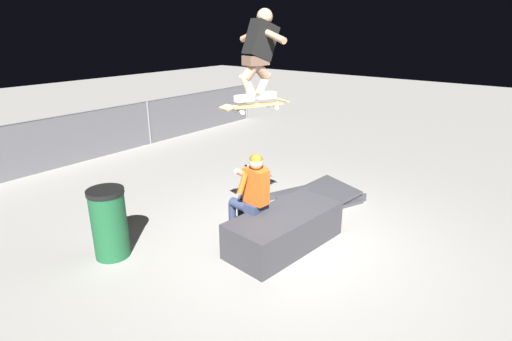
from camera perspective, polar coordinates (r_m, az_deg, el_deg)
The scene contains 8 objects.
ground_plane at distance 6.01m, azimuth 4.53°, elevation -9.84°, with size 40.00×40.00×0.00m, color gray.
ledge_box_main at distance 5.77m, azimuth 4.03°, elevation -8.29°, with size 1.75×0.78×0.51m, color #38383D.
person_sitting_on_ledge at distance 5.68m, azimuth -0.79°, elevation -3.14°, with size 0.60×0.77×1.35m.
skateboard at distance 5.36m, azimuth -0.04°, elevation 9.21°, with size 1.04×0.45×0.13m.
skater_airborne at distance 5.31m, azimuth 0.47°, elevation 16.59°, with size 0.64×0.88×1.12m.
kicker_ramp at distance 7.34m, azimuth 8.70°, elevation -3.87°, with size 1.56×1.40×0.31m.
trash_bin at distance 5.75m, azimuth -20.05°, elevation -7.01°, with size 0.48×0.48×0.97m.
fence_back at distance 9.99m, azimuth -24.08°, elevation 4.48°, with size 12.05×0.05×1.16m.
Camera 1 is at (-4.37, -2.88, 2.97)m, focal length 28.27 mm.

